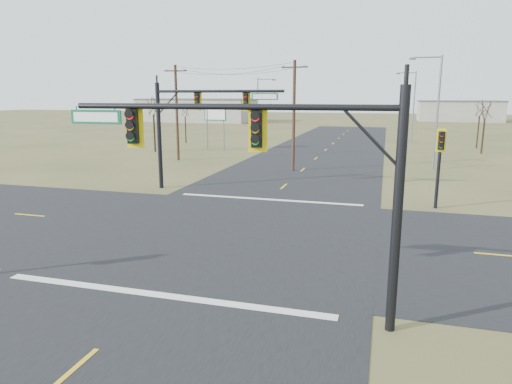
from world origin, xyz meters
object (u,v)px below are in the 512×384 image
(bare_tree_d, at_px, (480,109))
(utility_pole_near, at_px, (294,115))
(pedestal_signal_ne, at_px, (440,151))
(highway_sign, at_px, (215,119))
(streetlight_c, at_px, (259,109))
(bare_tree_b, at_px, (185,110))
(mast_arm_far, at_px, (196,114))
(streetlight_a, at_px, (435,106))
(utility_pole_far, at_px, (177,112))
(bare_tree_a, at_px, (153,105))
(streetlight_b, at_px, (412,103))
(bare_tree_c, at_px, (486,109))
(mast_arm_near, at_px, (265,152))

(bare_tree_d, bearing_deg, utility_pole_near, -128.60)
(pedestal_signal_ne, xyz_separation_m, highway_sign, (-23.31, 24.47, 0.42))
(highway_sign, distance_m, streetlight_c, 6.16)
(bare_tree_b, bearing_deg, pedestal_signal_ne, -45.82)
(mast_arm_far, xyz_separation_m, streetlight_a, (16.83, 14.57, 0.28))
(utility_pole_far, bearing_deg, streetlight_c, 70.20)
(utility_pole_far, height_order, bare_tree_b, utility_pole_far)
(streetlight_c, bearing_deg, bare_tree_a, -164.59)
(utility_pole_far, height_order, streetlight_a, streetlight_a)
(bare_tree_a, distance_m, bare_tree_b, 10.62)
(streetlight_c, relative_size, bare_tree_a, 1.28)
(utility_pole_far, xyz_separation_m, streetlight_b, (24.07, 26.04, 0.58))
(utility_pole_far, distance_m, bare_tree_a, 8.29)
(mast_arm_far, xyz_separation_m, bare_tree_a, (-13.83, 19.57, 0.06))
(bare_tree_c, bearing_deg, pedestal_signal_ne, -104.60)
(mast_arm_near, bearing_deg, bare_tree_a, 109.28)
(highway_sign, xyz_separation_m, bare_tree_c, (30.97, 4.95, 1.28))
(streetlight_a, height_order, bare_tree_d, streetlight_a)
(bare_tree_c, height_order, bare_tree_d, bare_tree_c)
(bare_tree_b, xyz_separation_m, bare_tree_d, (38.59, 4.04, 0.36))
(utility_pole_near, bearing_deg, bare_tree_b, 134.39)
(mast_arm_far, bearing_deg, streetlight_b, 59.10)
(pedestal_signal_ne, height_order, bare_tree_d, bare_tree_d)
(pedestal_signal_ne, relative_size, streetlight_b, 0.48)
(mast_arm_near, relative_size, bare_tree_b, 1.78)
(pedestal_signal_ne, xyz_separation_m, bare_tree_b, (-30.44, 31.33, 1.20))
(utility_pole_near, xyz_separation_m, streetlight_a, (11.96, 4.33, 0.69))
(streetlight_c, height_order, bare_tree_d, streetlight_c)
(pedestal_signal_ne, relative_size, streetlight_c, 0.54)
(utility_pole_far, bearing_deg, mast_arm_far, -59.71)
(highway_sign, bearing_deg, bare_tree_b, 138.90)
(streetlight_a, bearing_deg, pedestal_signal_ne, -103.28)
(mast_arm_near, relative_size, pedestal_signal_ne, 2.16)
(bare_tree_b, bearing_deg, streetlight_a, -26.34)
(utility_pole_far, xyz_separation_m, streetlight_a, (24.83, 0.88, 0.67))
(bare_tree_a, relative_size, bare_tree_c, 1.06)
(streetlight_b, distance_m, bare_tree_c, 13.69)
(streetlight_b, distance_m, streetlight_c, 22.75)
(utility_pole_far, relative_size, streetlight_c, 1.09)
(mast_arm_far, relative_size, utility_pole_far, 0.96)
(utility_pole_near, relative_size, bare_tree_a, 1.39)
(bare_tree_b, distance_m, bare_tree_c, 38.16)
(utility_pole_far, height_order, bare_tree_c, utility_pole_far)
(bare_tree_b, height_order, bare_tree_c, bare_tree_c)
(mast_arm_near, relative_size, bare_tree_c, 1.58)
(highway_sign, bearing_deg, bare_tree_a, -147.00)
(mast_arm_near, xyz_separation_m, streetlight_c, (-12.44, 44.34, -0.10))
(mast_arm_near, xyz_separation_m, pedestal_signal_ne, (6.44, 15.72, -1.61))
(utility_pole_far, relative_size, streetlight_a, 0.95)
(bare_tree_a, xyz_separation_m, bare_tree_b, (-0.78, 10.56, -0.82))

